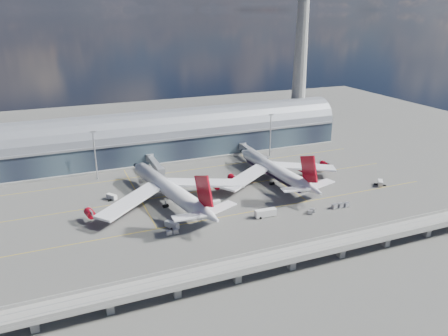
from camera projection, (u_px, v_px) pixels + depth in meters
name	position (u px, v px, depth m)	size (l,w,h in m)	color
ground	(228.00, 205.00, 194.91)	(500.00, 500.00, 0.00)	#474744
taxi_lines	(211.00, 188.00, 214.14)	(200.00, 80.12, 0.01)	gold
terminal	(177.00, 137.00, 258.87)	(200.00, 30.00, 28.00)	#1E2533
control_tower	(300.00, 60.00, 279.81)	(19.00, 19.00, 103.00)	gray
guideway	(292.00, 255.00, 145.27)	(220.00, 8.50, 7.20)	gray
floodlight_mast_left	(95.00, 154.00, 220.27)	(3.00, 0.70, 25.70)	gray
floodlight_mast_right	(270.00, 134.00, 255.93)	(3.00, 0.70, 25.70)	gray
airliner_left	(170.00, 190.00, 193.76)	(74.50, 78.45, 24.03)	white
airliner_right	(276.00, 171.00, 219.26)	(68.97, 72.10, 22.86)	white
jet_bridge_left	(154.00, 163.00, 232.10)	(4.40, 28.00, 7.25)	gray
jet_bridge_right	(252.00, 152.00, 250.59)	(4.40, 32.00, 7.25)	gray
service_truck_0	(172.00, 225.00, 173.91)	(5.06, 6.36, 2.58)	silver
service_truck_1	(215.00, 204.00, 192.91)	(4.80, 2.48, 2.75)	silver
service_truck_2	(266.00, 213.00, 183.38)	(9.29, 3.16, 3.33)	silver
service_truck_3	(380.00, 183.00, 216.24)	(4.93, 5.55, 2.61)	silver
service_truck_4	(315.00, 166.00, 238.95)	(2.93, 5.35, 2.99)	silver
service_truck_5	(112.00, 197.00, 200.28)	(4.58, 5.38, 2.50)	silver
cargo_train_0	(172.00, 232.00, 169.15)	(5.02, 1.68, 1.70)	gray
cargo_train_1	(341.00, 205.00, 192.15)	(8.76, 2.63, 1.93)	gray
cargo_train_2	(311.00, 211.00, 186.93)	(4.73, 3.91, 1.60)	gray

